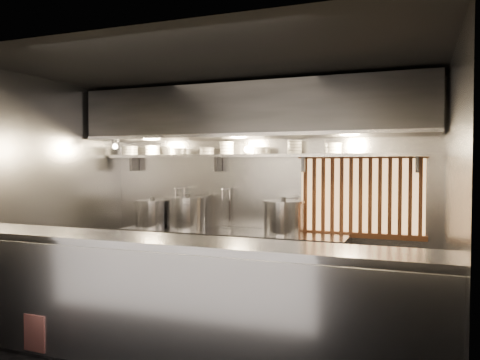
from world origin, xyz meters
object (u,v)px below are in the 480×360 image
Objects in this scene: stock_pot_mid at (152,213)px; stock_pot_right at (284,217)px; pendant_bulb at (248,149)px; heat_lamp at (114,142)px; stock_pot_left at (187,212)px.

stock_pot_mid is 1.88m from stock_pot_right.
stock_pot_mid is (-1.38, -0.07, -0.87)m from pendant_bulb.
stock_pot_left is (0.93, 0.33, -0.95)m from heat_lamp.
heat_lamp is at bearing -160.79° from stock_pot_left.
pendant_bulb is 1.63m from stock_pot_mid.
stock_pot_right is (2.30, 0.30, -0.96)m from heat_lamp.
stock_pot_right reaches higher than stock_pot_mid.
heat_lamp is 0.63× the size of stock_pot_left.
pendant_bulb reaches higher than stock_pot_right.
heat_lamp reaches higher than stock_pot_right.
heat_lamp is 1.87× the size of pendant_bulb.
pendant_bulb is at bearing 174.13° from stock_pot_right.
pendant_bulb is (1.80, 0.35, -0.11)m from heat_lamp.
heat_lamp reaches higher than pendant_bulb.
stock_pot_left is 1.00× the size of stock_pot_mid.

